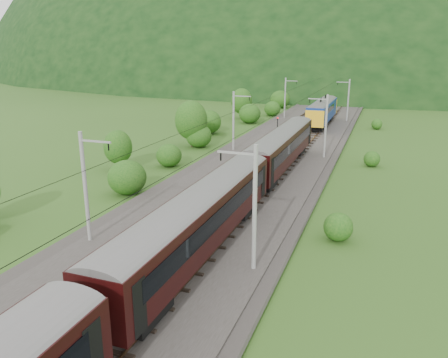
% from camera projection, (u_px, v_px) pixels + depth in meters
% --- Properties ---
extents(ground, '(600.00, 600.00, 0.00)m').
position_uv_depth(ground, '(166.00, 257.00, 29.83)').
color(ground, '#2E531A').
rests_on(ground, ground).
extents(railbed, '(14.00, 220.00, 0.30)m').
position_uv_depth(railbed, '(218.00, 207.00, 38.78)').
color(railbed, '#38332D').
rests_on(railbed, ground).
extents(track_left, '(2.40, 220.00, 0.27)m').
position_uv_depth(track_left, '(194.00, 202.00, 39.52)').
color(track_left, brown).
rests_on(track_left, railbed).
extents(track_right, '(2.40, 220.00, 0.27)m').
position_uv_depth(track_right, '(244.00, 208.00, 37.92)').
color(track_right, brown).
rests_on(track_right, railbed).
extents(catenary_left, '(2.54, 192.28, 8.00)m').
position_uv_depth(catenary_left, '(234.00, 120.00, 59.37)').
color(catenary_left, gray).
rests_on(catenary_left, railbed).
extents(catenary_right, '(2.54, 192.28, 8.00)m').
position_uv_depth(catenary_right, '(325.00, 125.00, 55.32)').
color(catenary_right, gray).
rests_on(catenary_right, railbed).
extents(overhead_wires, '(4.83, 198.00, 0.03)m').
position_uv_depth(overhead_wires, '(218.00, 130.00, 36.81)').
color(overhead_wires, black).
rests_on(overhead_wires, ground).
extents(mountain_main, '(504.00, 360.00, 244.00)m').
position_uv_depth(mountain_main, '(366.00, 74.00, 263.78)').
color(mountain_main, black).
rests_on(mountain_main, ground).
extents(mountain_ridge, '(336.00, 280.00, 132.00)m').
position_uv_depth(mountain_ridge, '(207.00, 68.00, 339.55)').
color(mountain_ridge, black).
rests_on(mountain_ridge, ground).
extents(train, '(3.06, 147.58, 5.33)m').
position_uv_depth(train, '(82.00, 308.00, 17.57)').
color(train, black).
rests_on(train, ground).
extents(hazard_post_near, '(0.14, 0.14, 1.30)m').
position_uv_depth(hazard_post_near, '(301.00, 124.00, 77.99)').
color(hazard_post_near, red).
rests_on(hazard_post_near, railbed).
extents(hazard_post_far, '(0.18, 0.18, 1.72)m').
position_uv_depth(hazard_post_far, '(313.00, 118.00, 82.90)').
color(hazard_post_far, red).
rests_on(hazard_post_far, railbed).
extents(signal, '(0.25, 0.25, 2.25)m').
position_uv_depth(signal, '(278.00, 123.00, 74.99)').
color(signal, black).
rests_on(signal, railbed).
extents(vegetation_left, '(13.09, 143.61, 6.75)m').
position_uv_depth(vegetation_left, '(173.00, 135.00, 59.19)').
color(vegetation_left, '#164A13').
rests_on(vegetation_left, ground).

